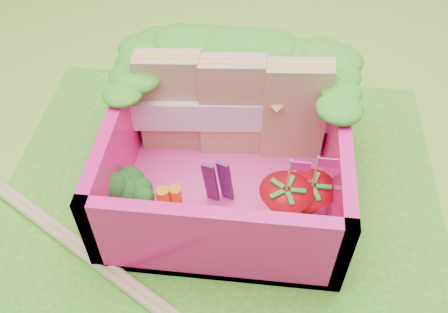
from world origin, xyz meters
The scene contains 13 objects.
ground centered at (0.00, 0.00, 0.00)m, with size 14.00×14.00×0.00m, color #9DCC39.
placemat centered at (0.00, 0.00, 0.01)m, with size 2.60×2.60×0.03m, color green.
bento_floor centered at (0.04, 0.27, 0.06)m, with size 1.30×1.30×0.05m, color #ED3C90.
bento_box centered at (0.04, 0.27, 0.31)m, with size 1.30×1.30×0.55m.
lettuce_ruffle centered at (0.04, 0.73, 0.64)m, with size 1.43×0.77×0.11m.
sandwich_stack centered at (0.04, 0.56, 0.40)m, with size 1.21×0.28×0.66m.
broccoli centered at (-0.47, -0.03, 0.25)m, with size 0.35×0.35×0.24m.
carrot_sticks centered at (-0.25, -0.04, 0.20)m, with size 0.13×0.10×0.25m.
purple_wedges centered at (0.00, 0.08, 0.27)m, with size 0.15×0.06×0.38m.
strawberry_left centered at (0.37, -0.02, 0.23)m, with size 0.28×0.28×0.52m.
strawberry_right centered at (0.51, 0.04, 0.22)m, with size 0.26×0.26×0.50m.
snap_peas centered at (0.43, 0.04, 0.11)m, with size 0.62×0.60×0.05m.
chopsticks centered at (-1.00, -0.11, 0.05)m, with size 1.87×1.12×0.05m.
Camera 1 is at (0.22, -1.66, 2.38)m, focal length 40.00 mm.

